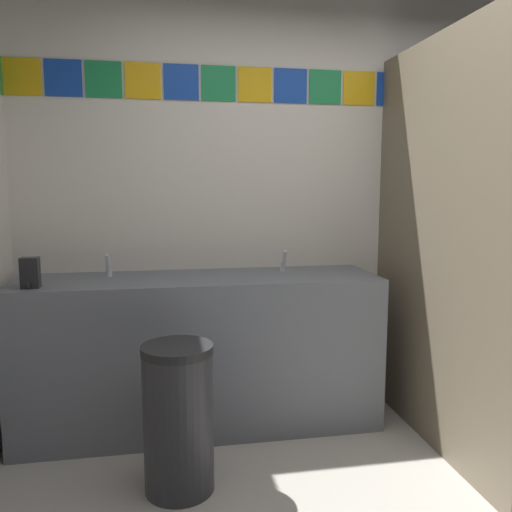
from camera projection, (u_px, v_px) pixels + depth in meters
name	position (u px, v px, depth m)	size (l,w,h in m)	color
wall_back	(321.00, 186.00, 3.41)	(3.83, 0.09, 2.84)	silver
vanity_counter	(201.00, 350.00, 3.07)	(2.08, 0.58, 0.90)	slate
faucet_left	(108.00, 268.00, 3.00)	(0.04, 0.10, 0.14)	silver
faucet_right	(283.00, 263.00, 3.18)	(0.04, 0.10, 0.14)	silver
soap_dispenser	(30.00, 273.00, 2.68)	(0.09, 0.09, 0.16)	black
stall_divider	(495.00, 251.00, 2.55)	(0.92, 1.46, 2.21)	#726651
toilet	(470.00, 362.00, 3.32)	(0.39, 0.49, 0.74)	white
trash_bin	(179.00, 418.00, 2.41)	(0.33, 0.33, 0.70)	#333338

